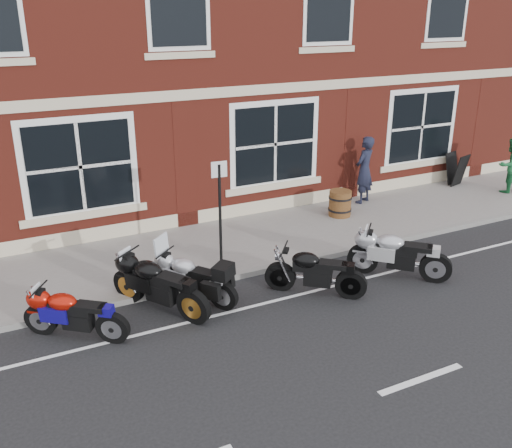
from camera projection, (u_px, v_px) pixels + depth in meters
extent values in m
plane|color=black|center=(316.00, 296.00, 11.26)|extent=(80.00, 80.00, 0.00)
cube|color=slate|center=(249.00, 241.00, 13.74)|extent=(30.00, 3.00, 0.12)
cube|color=slate|center=(281.00, 266.00, 12.42)|extent=(30.00, 0.16, 0.12)
cylinder|color=black|center=(166.00, 279.00, 11.30)|extent=(0.44, 0.56, 0.60)
cylinder|color=black|center=(224.00, 295.00, 10.69)|extent=(0.44, 0.56, 0.60)
cube|color=black|center=(192.00, 271.00, 10.90)|extent=(0.60, 0.74, 0.20)
ellipsoid|color=#AEAEB3|center=(186.00, 265.00, 10.93)|extent=(0.57, 0.62, 0.30)
cube|color=black|center=(208.00, 272.00, 10.71)|extent=(0.49, 0.56, 0.09)
cube|color=silver|center=(165.00, 243.00, 11.01)|extent=(0.34, 0.25, 0.42)
cylinder|color=black|center=(42.00, 318.00, 9.89)|extent=(0.54, 0.46, 0.59)
cylinder|color=black|center=(114.00, 327.00, 9.63)|extent=(0.54, 0.46, 0.59)
cube|color=black|center=(73.00, 306.00, 9.66)|extent=(0.71, 0.63, 0.20)
ellipsoid|color=#9B1106|center=(65.00, 300.00, 9.64)|extent=(0.61, 0.58, 0.30)
cube|color=black|center=(92.00, 304.00, 9.56)|extent=(0.55, 0.50, 0.09)
cylinder|color=black|center=(131.00, 285.00, 10.98)|extent=(0.48, 0.66, 0.69)
cylinder|color=black|center=(195.00, 305.00, 10.21)|extent=(0.48, 0.66, 0.69)
cube|color=black|center=(158.00, 276.00, 10.49)|extent=(0.67, 0.87, 0.24)
ellipsoid|color=black|center=(151.00, 268.00, 10.52)|extent=(0.64, 0.71, 0.34)
cube|color=black|center=(176.00, 278.00, 10.25)|extent=(0.55, 0.65, 0.11)
cylinder|color=black|center=(363.00, 258.00, 12.16)|extent=(0.56, 0.56, 0.66)
cylinder|color=black|center=(436.00, 267.00, 11.73)|extent=(0.56, 0.56, 0.66)
cube|color=black|center=(398.00, 247.00, 11.84)|extent=(0.76, 0.75, 0.23)
ellipsoid|color=#9C9DA1|center=(391.00, 241.00, 11.84)|extent=(0.67, 0.67, 0.33)
cube|color=black|center=(418.00, 246.00, 11.69)|extent=(0.59, 0.59, 0.10)
cylinder|color=black|center=(281.00, 276.00, 11.41)|extent=(0.55, 0.50, 0.62)
cylinder|color=black|center=(351.00, 284.00, 11.08)|extent=(0.55, 0.50, 0.62)
cube|color=black|center=(314.00, 264.00, 11.14)|extent=(0.74, 0.69, 0.21)
ellipsoid|color=black|center=(306.00, 258.00, 11.13)|extent=(0.64, 0.62, 0.31)
cube|color=black|center=(334.00, 263.00, 11.02)|extent=(0.57, 0.54, 0.10)
imported|color=black|center=(364.00, 170.00, 15.92)|extent=(0.82, 0.71, 1.90)
imported|color=#1C6434|center=(510.00, 165.00, 16.87)|extent=(0.86, 0.70, 1.64)
cylinder|color=#512815|center=(340.00, 203.00, 15.10)|extent=(0.59, 0.59, 0.69)
cylinder|color=black|center=(340.00, 209.00, 15.16)|extent=(0.62, 0.62, 0.05)
cylinder|color=black|center=(340.00, 197.00, 15.05)|extent=(0.62, 0.62, 0.05)
cylinder|color=black|center=(220.00, 217.00, 11.83)|extent=(0.06, 0.06, 2.27)
cube|color=silver|center=(219.00, 169.00, 11.46)|extent=(0.33, 0.06, 0.33)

